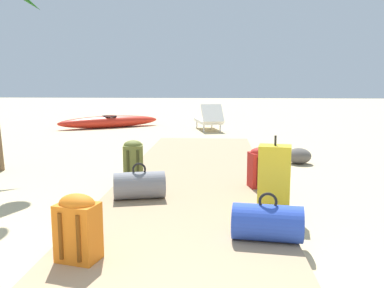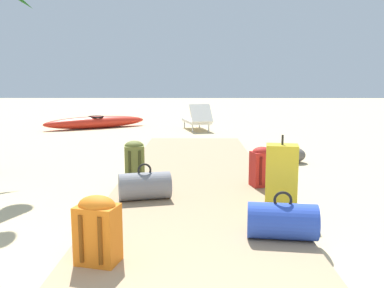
# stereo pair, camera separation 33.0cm
# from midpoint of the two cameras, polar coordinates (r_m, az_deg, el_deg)

# --- Properties ---
(ground_plane) EXTENTS (60.00, 60.00, 0.00)m
(ground_plane) POSITION_cam_midpoint_polar(r_m,az_deg,el_deg) (4.78, -1.68, -8.98)
(ground_plane) COLOR #D1BA8C
(boardwalk) EXTENTS (2.08, 8.75, 0.08)m
(boardwalk) POSITION_cam_midpoint_polar(r_m,az_deg,el_deg) (5.61, -1.35, -5.85)
(boardwalk) COLOR tan
(boardwalk) RESTS_ON ground
(backpack_orange) EXTENTS (0.35, 0.29, 0.53)m
(backpack_orange) POSITION_cam_midpoint_polar(r_m,az_deg,el_deg) (3.27, -15.94, -11.21)
(backpack_orange) COLOR orange
(backpack_orange) RESTS_ON boardwalk
(backpack_olive) EXTENTS (0.30, 0.30, 0.58)m
(backpack_olive) POSITION_cam_midpoint_polar(r_m,az_deg,el_deg) (5.62, -9.70, -2.35)
(backpack_olive) COLOR olive
(backpack_olive) RESTS_ON boardwalk
(duffel_bag_grey) EXTENTS (0.66, 0.45, 0.43)m
(duffel_bag_grey) POSITION_cam_midpoint_polar(r_m,az_deg,el_deg) (4.86, -8.56, -5.81)
(duffel_bag_grey) COLOR slate
(duffel_bag_grey) RESTS_ON boardwalk
(suitcase_yellow) EXTENTS (0.37, 0.29, 0.81)m
(suitcase_yellow) POSITION_cam_midpoint_polar(r_m,az_deg,el_deg) (4.53, 10.32, -4.47)
(suitcase_yellow) COLOR gold
(suitcase_yellow) RESTS_ON boardwalk
(backpack_red) EXTENTS (0.32, 0.30, 0.53)m
(backpack_red) POSITION_cam_midpoint_polar(r_m,az_deg,el_deg) (5.43, 8.01, -3.00)
(backpack_red) COLOR red
(backpack_red) RESTS_ON boardwalk
(duffel_bag_blue) EXTENTS (0.64, 0.39, 0.43)m
(duffel_bag_blue) POSITION_cam_midpoint_polar(r_m,az_deg,el_deg) (3.70, 9.94, -10.54)
(duffel_bag_blue) COLOR #2847B7
(duffel_bag_blue) RESTS_ON boardwalk
(lounge_chair) EXTENTS (0.94, 1.63, 0.79)m
(lounge_chair) POSITION_cam_midpoint_polar(r_m,az_deg,el_deg) (12.12, -0.03, 3.47)
(lounge_chair) COLOR white
(lounge_chair) RESTS_ON ground
(kayak) EXTENTS (3.03, 2.23, 0.38)m
(kayak) POSITION_cam_midpoint_polar(r_m,az_deg,el_deg) (13.07, -13.94, 2.98)
(kayak) COLOR red
(kayak) RESTS_ON ground
(rock_right_mid) EXTENTS (0.51, 0.49, 0.28)m
(rock_right_mid) POSITION_cam_midpoint_polar(r_m,az_deg,el_deg) (7.53, 12.75, -1.49)
(rock_right_mid) COLOR #5B5651
(rock_right_mid) RESTS_ON ground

